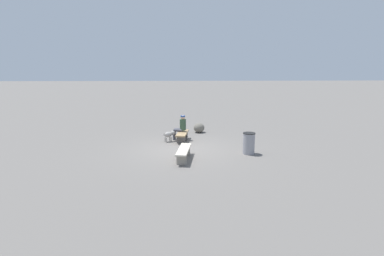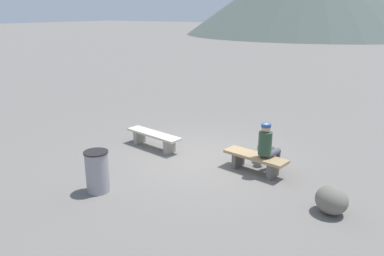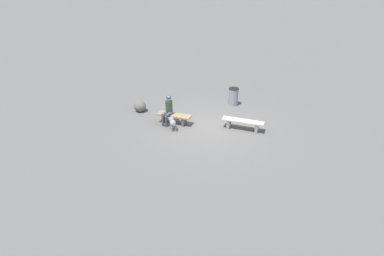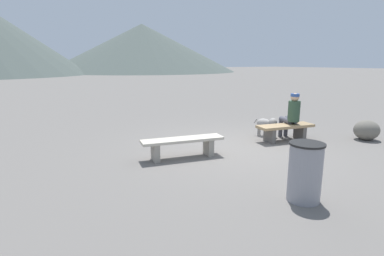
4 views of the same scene
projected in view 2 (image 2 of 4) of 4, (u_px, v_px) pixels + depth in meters
ground at (201, 159)px, 9.73m from camera, size 210.00×210.00×0.06m
bench_left at (154, 137)px, 10.38m from camera, size 1.83×0.70×0.43m
bench_right at (255, 160)px, 8.81m from camera, size 1.59×0.70×0.43m
seated_person at (267, 145)px, 8.61m from camera, size 0.41×0.66×1.25m
dog at (262, 149)px, 9.35m from camera, size 0.44×0.61×0.53m
trash_bin at (97, 171)px, 7.83m from camera, size 0.51×0.51×0.89m
boulder at (332, 200)px, 7.02m from camera, size 0.87×0.86×0.53m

